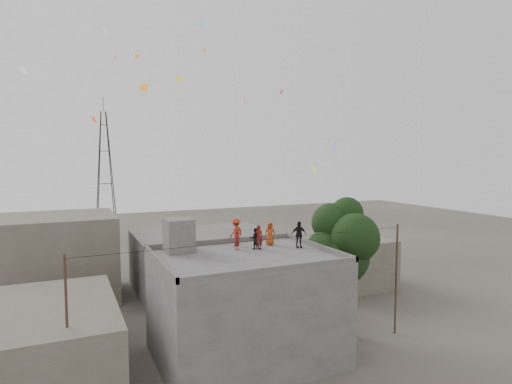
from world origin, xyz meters
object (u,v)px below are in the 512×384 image
tree (343,243)px  transmission_tower (105,177)px  person_red_adult (258,237)px  stair_head_box (179,235)px  person_dark_adult (299,235)px

tree → transmission_tower: (-11.37, 39.40, 2.97)m
person_red_adult → stair_head_box: bearing=3.5°
tree → person_red_adult: size_ratio=6.04×
person_dark_adult → stair_head_box: bearing=174.4°
transmission_tower → person_red_adult: 39.20m
stair_head_box → tree: (10.57, -2.00, -1.00)m
tree → person_dark_adult: tree is taller
person_red_adult → person_dark_adult: (2.49, -0.66, 0.08)m
stair_head_box → person_red_adult: stair_head_box is taller
person_red_adult → transmission_tower: bearing=-62.3°
stair_head_box → transmission_tower: transmission_tower is taller
stair_head_box → tree: size_ratio=0.22×
tree → transmission_tower: size_ratio=0.45×
transmission_tower → person_dark_adult: (7.94, -39.42, -2.13)m
stair_head_box → transmission_tower: size_ratio=0.10×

